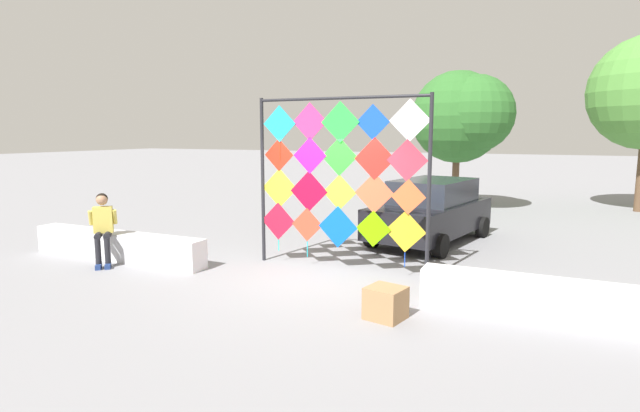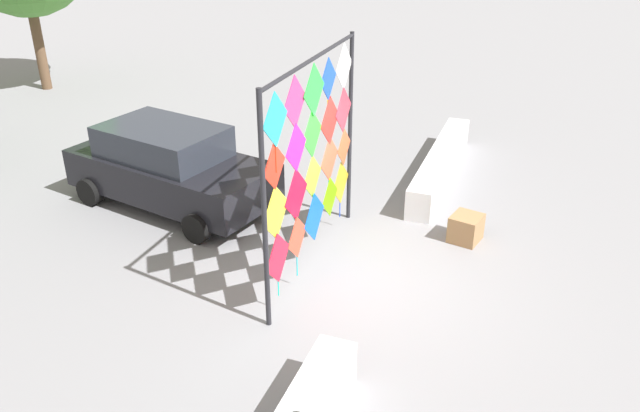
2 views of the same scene
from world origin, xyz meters
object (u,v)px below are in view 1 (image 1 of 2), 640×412
Objects in this scene: kite_display_rack at (339,171)px; tree_palm_like at (464,115)px; seated_vendor at (103,224)px; parked_car at (431,211)px; cardboard_box_large at (386,303)px.

tree_palm_like is at bearing 84.57° from kite_display_rack.
seated_vendor is 0.35× the size of parked_car.
parked_car is 0.88× the size of tree_palm_like.
cardboard_box_large is at bearing -84.43° from parked_car.
kite_display_rack is at bearing 20.37° from seated_vendor.
kite_display_rack is 2.41× the size of seated_vendor.
parked_car is at bearing 41.74° from seated_vendor.
parked_car is 8.20× the size of cardboard_box_large.
cardboard_box_large is at bearing -4.67° from seated_vendor.
seated_vendor is at bearing -116.28° from tree_palm_like.
parked_car is at bearing 95.57° from cardboard_box_large.
tree_palm_like reaches higher than kite_display_rack.
kite_display_rack reaches higher than parked_car.
tree_palm_like is (0.85, 8.96, 1.32)m from kite_display_rack.
cardboard_box_large is at bearing -53.15° from kite_display_rack.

